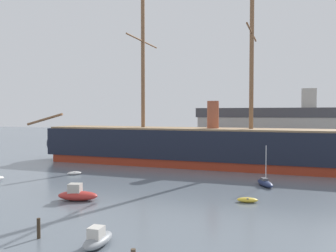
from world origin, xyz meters
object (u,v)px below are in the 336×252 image
tall_ship (194,146)px  dinghy_distant_centre (194,156)px  motorboat_near_centre (77,194)px  dinghy_mid_right (247,200)px  dinghy_alongside_bow (74,173)px  dockside_warehouse_right (296,132)px  sailboat_alongside_stern (265,183)px  dinghy_far_left (58,155)px  motorboat_foreground_right (98,239)px  sailboat_far_right (336,169)px  mooring_piling_nearest (39,228)px

tall_ship → dinghy_distant_centre: tall_ship is taller
motorboat_near_centre → dinghy_distant_centre: size_ratio=2.35×
tall_ship → dinghy_mid_right: (12.92, -25.62, -3.65)m
dinghy_mid_right → dinghy_alongside_bow: size_ratio=1.04×
dinghy_mid_right → dockside_warehouse_right: (7.03, 47.63, 5.60)m
dinghy_distant_centre → dockside_warehouse_right: 25.37m
sailboat_alongside_stern → dinghy_far_left: size_ratio=2.51×
tall_ship → dinghy_distant_centre: size_ratio=34.68×
sailboat_alongside_stern → dinghy_far_left: bearing=158.3°
dinghy_distant_centre → dockside_warehouse_right: dockside_warehouse_right is taller
sailboat_alongside_stern → motorboat_foreground_right: bearing=-112.7°
motorboat_foreground_right → dockside_warehouse_right: dockside_warehouse_right is taller
tall_ship → motorboat_foreground_right: tall_ship is taller
motorboat_near_centre → dinghy_mid_right: size_ratio=1.99×
dockside_warehouse_right → sailboat_alongside_stern: bearing=-98.3°
dinghy_mid_right → dockside_warehouse_right: dockside_warehouse_right is taller
dinghy_alongside_bow → sailboat_far_right: 45.83m
mooring_piling_nearest → tall_ship: bearing=86.5°
dinghy_distant_centre → mooring_piling_nearest: 57.24m
sailboat_alongside_stern → mooring_piling_nearest: (-17.11, -27.60, 0.36)m
motorboat_near_centre → sailboat_far_right: size_ratio=0.75×
dinghy_alongside_bow → dinghy_far_left: bearing=131.6°
tall_ship → dinghy_mid_right: 28.92m
mooring_piling_nearest → dinghy_far_left: bearing=124.5°
sailboat_far_right → dinghy_far_left: bearing=176.1°
mooring_piling_nearest → dockside_warehouse_right: size_ratio=0.03×
dinghy_far_left → sailboat_alongside_stern: bearing=-21.7°
dinghy_distant_centre → tall_ship: bearing=-76.1°
dinghy_alongside_bow → sailboat_far_right: (42.84, 16.28, 0.30)m
dinghy_mid_right → sailboat_alongside_stern: (1.55, 10.02, 0.21)m
sailboat_far_right → tall_ship: bearing=-179.9°
dinghy_alongside_bow → sailboat_alongside_stern: size_ratio=0.42×
tall_ship → motorboat_near_centre: (-6.73, -31.14, -3.23)m
dockside_warehouse_right → dinghy_distant_centre: bearing=-161.2°
sailboat_alongside_stern → dinghy_far_left: 53.44m
motorboat_foreground_right → mooring_piling_nearest: size_ratio=2.27×
dinghy_alongside_bow → dockside_warehouse_right: 53.51m
sailboat_alongside_stern → dockside_warehouse_right: 38.38m
dinghy_mid_right → dinghy_far_left: dinghy_mid_right is taller
dinghy_mid_right → dinghy_far_left: bearing=148.2°
tall_ship → mooring_piling_nearest: tall_ship is taller
motorboat_foreground_right → motorboat_near_centre: (-9.66, 11.98, 0.14)m
motorboat_foreground_right → mooring_piling_nearest: (-5.58, -0.07, 0.29)m
tall_ship → dockside_warehouse_right: (19.95, 22.01, 1.95)m
dinghy_mid_right → motorboat_near_centre: bearing=-164.3°
dinghy_far_left → sailboat_far_right: (60.96, -4.13, 0.31)m
dinghy_distant_centre → mooring_piling_nearest: size_ratio=1.28×
mooring_piling_nearest → motorboat_foreground_right: bearing=0.7°
motorboat_near_centre → sailboat_alongside_stern: bearing=36.3°
dockside_warehouse_right → dinghy_alongside_bow: bearing=-134.1°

